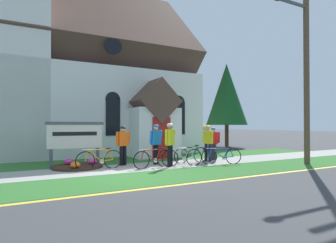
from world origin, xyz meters
The scene contains 21 objects.
ground centered at (0.00, 4.00, 0.00)m, with size 140.00×140.00×0.00m, color #3D3D3F.
sidewalk_slab centered at (0.81, 1.40, 0.01)m, with size 32.00×2.15×0.01m, color #99968E.
grass_verge centered at (0.81, -0.85, 0.00)m, with size 32.00×2.35×0.01m, color #2D6628.
church_lawn centered at (0.81, 3.79, 0.00)m, with size 24.00×2.63×0.01m, color #2D6628.
curb_paint_stripe centered at (0.81, -2.17, 0.00)m, with size 28.00×0.16×0.01m, color yellow.
church_building centered at (0.54, 9.95, 4.58)m, with size 11.92×12.15×12.23m.
church_sign centered at (-1.40, 2.90, 1.22)m, with size 2.30×0.26×1.83m.
flower_bed centered at (-1.40, 2.33, 0.08)m, with size 1.96×1.96×0.34m.
bicycle_white centered at (1.28, 0.96, 0.37)m, with size 1.75×0.17×0.81m.
bicycle_green centered at (3.38, 1.50, 0.36)m, with size 1.69×0.12×0.82m.
bicycle_red centered at (2.52, 0.82, 0.37)m, with size 1.74×0.35×0.81m.
bicycle_orange centered at (4.32, 0.52, 0.36)m, with size 1.66×0.69×0.78m.
bicycle_blue centered at (-0.71, 1.59, 0.38)m, with size 1.81×0.16×0.83m.
cyclist_in_yellow_jersey centered at (4.87, 1.84, 0.91)m, with size 0.47×0.54×1.58m.
cyclist_in_blue_jersey centered at (1.75, 1.75, 1.02)m, with size 0.64×0.40×1.72m.
cyclist_in_green_jersey centered at (0.40, 2.12, 0.97)m, with size 0.65×0.34×1.65m.
cyclist_in_red_jersey centered at (4.31, 1.51, 0.98)m, with size 0.31×0.78×1.68m.
cyclist_in_white_jersey centered at (1.99, 0.90, 1.05)m, with size 0.61×0.49×1.77m.
utility_pole centered at (7.60, -1.13, 5.14)m, with size 3.12×0.28×9.30m.
roadside_conifer centered at (10.63, 7.78, 4.09)m, with size 3.17×3.17×6.49m.
distant_hill centered at (2.82, 71.12, 0.00)m, with size 98.68×45.61×16.82m, color #847A5B.
Camera 1 is at (-3.18, -8.87, 1.70)m, focal length 29.06 mm.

